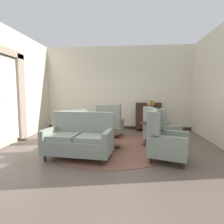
# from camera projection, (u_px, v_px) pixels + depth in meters

# --- Properties ---
(ground) EXTENTS (8.40, 8.40, 0.00)m
(ground) POSITION_uv_depth(u_px,v_px,m) (110.00, 150.00, 4.77)
(ground) COLOR brown
(wall_back) EXTENTS (6.16, 0.08, 3.37)m
(wall_back) POSITION_uv_depth(u_px,v_px,m) (118.00, 88.00, 7.55)
(wall_back) COLOR beige
(wall_back) RESTS_ON ground
(wall_left) EXTENTS (0.08, 4.17, 3.37)m
(wall_left) POSITION_uv_depth(u_px,v_px,m) (18.00, 87.00, 5.78)
(wall_left) COLOR beige
(wall_left) RESTS_ON ground
(wall_right) EXTENTS (0.08, 4.17, 3.37)m
(wall_right) POSITION_uv_depth(u_px,v_px,m) (219.00, 86.00, 5.19)
(wall_right) COLOR beige
(wall_right) RESTS_ON ground
(baseboard_back) EXTENTS (6.00, 0.03, 0.12)m
(baseboard_back) POSITION_uv_depth(u_px,v_px,m) (118.00, 127.00, 7.66)
(baseboard_back) COLOR #382319
(baseboard_back) RESTS_ON ground
(area_rug) EXTENTS (3.16, 3.16, 0.01)m
(area_rug) POSITION_uv_depth(u_px,v_px,m) (111.00, 147.00, 5.07)
(area_rug) COLOR brown
(area_rug) RESTS_ON ground
(window_with_curtains) EXTENTS (0.12, 1.94, 2.67)m
(window_with_curtains) POSITION_uv_depth(u_px,v_px,m) (3.00, 94.00, 4.93)
(window_with_curtains) COLOR silver
(coffee_table) EXTENTS (0.88, 0.88, 0.45)m
(coffee_table) POSITION_uv_depth(u_px,v_px,m) (106.00, 135.00, 4.91)
(coffee_table) COLOR #382319
(coffee_table) RESTS_ON ground
(porcelain_vase) EXTENTS (0.18, 0.18, 0.36)m
(porcelain_vase) POSITION_uv_depth(u_px,v_px,m) (104.00, 126.00, 4.88)
(porcelain_vase) COLOR beige
(porcelain_vase) RESTS_ON coffee_table
(settee) EXTENTS (1.58, 0.94, 1.04)m
(settee) POSITION_uv_depth(u_px,v_px,m) (79.00, 139.00, 4.22)
(settee) COLOR gray
(settee) RESTS_ON ground
(armchair_near_sideboard) EXTENTS (1.01, 1.03, 1.09)m
(armchair_near_sideboard) POSITION_uv_depth(u_px,v_px,m) (158.00, 130.00, 5.20)
(armchair_near_sideboard) COLOR gray
(armchair_near_sideboard) RESTS_ON ground
(armchair_beside_settee) EXTENTS (0.99, 0.96, 1.10)m
(armchair_beside_settee) POSITION_uv_depth(u_px,v_px,m) (164.00, 140.00, 4.00)
(armchair_beside_settee) COLOR gray
(armchair_beside_settee) RESTS_ON ground
(armchair_far_left) EXTENTS (1.18, 1.18, 0.97)m
(armchair_far_left) POSITION_uv_depth(u_px,v_px,m) (71.00, 127.00, 5.81)
(armchair_far_left) COLOR gray
(armchair_far_left) RESTS_ON ground
(armchair_near_window) EXTENTS (0.90, 0.97, 1.11)m
(armchair_near_window) POSITION_uv_depth(u_px,v_px,m) (110.00, 124.00, 6.24)
(armchair_near_window) COLOR gray
(armchair_near_window) RESTS_ON ground
(side_table) EXTENTS (0.48, 0.48, 0.67)m
(side_table) POSITION_uv_depth(u_px,v_px,m) (149.00, 132.00, 5.16)
(side_table) COLOR #382319
(side_table) RESTS_ON ground
(sideboard) EXTENTS (1.02, 0.38, 1.10)m
(sideboard) POSITION_uv_depth(u_px,v_px,m) (149.00, 118.00, 7.26)
(sideboard) COLOR #382319
(sideboard) RESTS_ON ground
(gramophone) EXTENTS (0.36, 0.44, 0.48)m
(gramophone) POSITION_uv_depth(u_px,v_px,m) (150.00, 103.00, 7.10)
(gramophone) COLOR #382319
(gramophone) RESTS_ON sideboard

